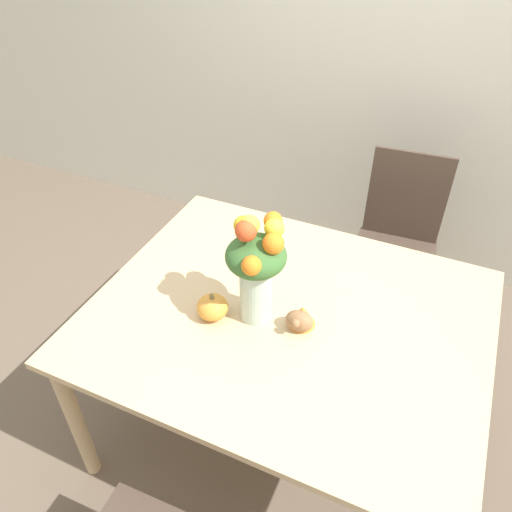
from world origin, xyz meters
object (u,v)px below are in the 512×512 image
(flower_vase, at_px, (256,267))
(pumpkin, at_px, (212,307))
(turkey_figurine, at_px, (301,318))
(dining_chair_near_window, at_px, (396,244))

(flower_vase, height_order, pumpkin, flower_vase)
(pumpkin, relative_size, turkey_figurine, 0.85)
(pumpkin, bearing_deg, turkey_figurine, 15.61)
(flower_vase, distance_m, turkey_figurine, 0.26)
(pumpkin, distance_m, dining_chair_near_window, 1.23)
(turkey_figurine, xyz_separation_m, dining_chair_near_window, (0.19, 0.99, -0.29))
(dining_chair_near_window, bearing_deg, flower_vase, -113.65)
(pumpkin, bearing_deg, dining_chair_near_window, 64.99)
(pumpkin, bearing_deg, flower_vase, 26.87)
(flower_vase, relative_size, turkey_figurine, 3.18)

